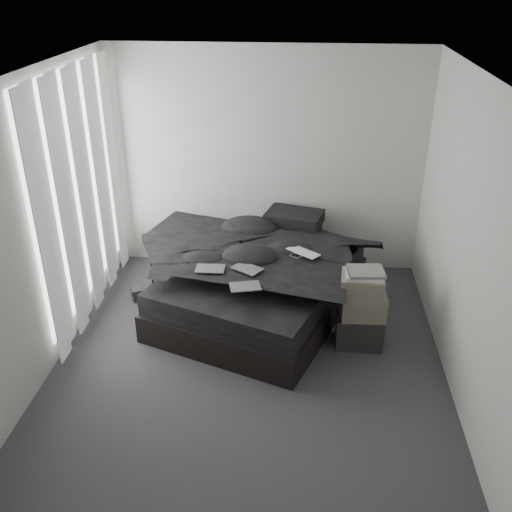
# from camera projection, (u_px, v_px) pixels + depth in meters

# --- Properties ---
(floor) EXTENTS (3.60, 4.20, 0.01)m
(floor) POSITION_uv_depth(u_px,v_px,m) (248.00, 367.00, 5.28)
(floor) COLOR #363739
(floor) RESTS_ON ground
(ceiling) EXTENTS (3.60, 4.20, 0.01)m
(ceiling) POSITION_uv_depth(u_px,v_px,m) (246.00, 78.00, 4.10)
(ceiling) COLOR white
(ceiling) RESTS_ON ground
(wall_back) EXTENTS (3.60, 0.01, 2.60)m
(wall_back) POSITION_uv_depth(u_px,v_px,m) (266.00, 162.00, 6.55)
(wall_back) COLOR beige
(wall_back) RESTS_ON ground
(wall_front) EXTENTS (3.60, 0.01, 2.60)m
(wall_front) POSITION_uv_depth(u_px,v_px,m) (203.00, 422.00, 2.83)
(wall_front) COLOR beige
(wall_front) RESTS_ON ground
(wall_left) EXTENTS (0.01, 4.20, 2.60)m
(wall_left) POSITION_uv_depth(u_px,v_px,m) (37.00, 232.00, 4.83)
(wall_left) COLOR beige
(wall_left) RESTS_ON ground
(wall_right) EXTENTS (0.01, 4.20, 2.60)m
(wall_right) POSITION_uv_depth(u_px,v_px,m) (471.00, 249.00, 4.54)
(wall_right) COLOR beige
(wall_right) RESTS_ON ground
(window_left) EXTENTS (0.02, 2.00, 2.30)m
(window_left) POSITION_uv_depth(u_px,v_px,m) (77.00, 190.00, 5.61)
(window_left) COLOR white
(window_left) RESTS_ON wall_left
(curtain_left) EXTENTS (0.06, 2.12, 2.48)m
(curtain_left) POSITION_uv_depth(u_px,v_px,m) (83.00, 197.00, 5.64)
(curtain_left) COLOR white
(curtain_left) RESTS_ON wall_left
(bed) EXTENTS (2.33, 2.64, 0.30)m
(bed) POSITION_uv_depth(u_px,v_px,m) (261.00, 297.00, 6.12)
(bed) COLOR black
(bed) RESTS_ON floor
(mattress) EXTENTS (2.25, 2.56, 0.23)m
(mattress) POSITION_uv_depth(u_px,v_px,m) (261.00, 275.00, 5.99)
(mattress) COLOR black
(mattress) RESTS_ON bed
(duvet) EXTENTS (2.18, 2.33, 0.26)m
(duvet) POSITION_uv_depth(u_px,v_px,m) (259.00, 256.00, 5.84)
(duvet) COLOR black
(duvet) RESTS_ON mattress
(pillow_lower) EXTENTS (0.78, 0.65, 0.15)m
(pillow_lower) POSITION_uv_depth(u_px,v_px,m) (289.00, 227.00, 6.61)
(pillow_lower) COLOR black
(pillow_lower) RESTS_ON mattress
(pillow_upper) EXTENTS (0.71, 0.57, 0.14)m
(pillow_upper) POSITION_uv_depth(u_px,v_px,m) (294.00, 218.00, 6.50)
(pillow_upper) COLOR black
(pillow_upper) RESTS_ON pillow_lower
(laptop) EXTENTS (0.42, 0.40, 0.03)m
(laptop) POSITION_uv_depth(u_px,v_px,m) (300.00, 247.00, 5.70)
(laptop) COLOR silver
(laptop) RESTS_ON duvet
(comic_a) EXTENTS (0.28, 0.19, 0.01)m
(comic_a) POSITION_uv_depth(u_px,v_px,m) (210.00, 261.00, 5.46)
(comic_a) COLOR black
(comic_a) RESTS_ON duvet
(comic_b) EXTENTS (0.33, 0.30, 0.01)m
(comic_b) POSITION_uv_depth(u_px,v_px,m) (247.00, 260.00, 5.46)
(comic_b) COLOR black
(comic_b) RESTS_ON duvet
(comic_c) EXTENTS (0.31, 0.24, 0.01)m
(comic_c) POSITION_uv_depth(u_px,v_px,m) (245.00, 278.00, 5.14)
(comic_c) COLOR black
(comic_c) RESTS_ON duvet
(side_stand) EXTENTS (0.42, 0.42, 0.65)m
(side_stand) POSITION_uv_depth(u_px,v_px,m) (170.00, 279.00, 6.09)
(side_stand) COLOR black
(side_stand) RESTS_ON floor
(papers) EXTENTS (0.26, 0.19, 0.01)m
(papers) POSITION_uv_depth(u_px,v_px,m) (168.00, 252.00, 5.93)
(papers) COLOR white
(papers) RESTS_ON side_stand
(floor_books) EXTENTS (0.22, 0.25, 0.15)m
(floor_books) POSITION_uv_depth(u_px,v_px,m) (139.00, 292.00, 6.35)
(floor_books) COLOR black
(floor_books) RESTS_ON floor
(box_lower) EXTENTS (0.45, 0.36, 0.33)m
(box_lower) POSITION_uv_depth(u_px,v_px,m) (359.00, 328.00, 5.55)
(box_lower) COLOR black
(box_lower) RESTS_ON floor
(box_mid) EXTENTS (0.43, 0.35, 0.25)m
(box_mid) POSITION_uv_depth(u_px,v_px,m) (363.00, 304.00, 5.41)
(box_mid) COLOR #665E51
(box_mid) RESTS_ON box_lower
(box_upper) EXTENTS (0.42, 0.35, 0.17)m
(box_upper) POSITION_uv_depth(u_px,v_px,m) (363.00, 284.00, 5.32)
(box_upper) COLOR #665E51
(box_upper) RESTS_ON box_mid
(art_book_white) EXTENTS (0.34, 0.28, 0.03)m
(art_book_white) POSITION_uv_depth(u_px,v_px,m) (365.00, 274.00, 5.28)
(art_book_white) COLOR silver
(art_book_white) RESTS_ON box_upper
(art_book_snake) EXTENTS (0.35, 0.29, 0.03)m
(art_book_snake) POSITION_uv_depth(u_px,v_px,m) (366.00, 272.00, 5.25)
(art_book_snake) COLOR silver
(art_book_snake) RESTS_ON art_book_white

